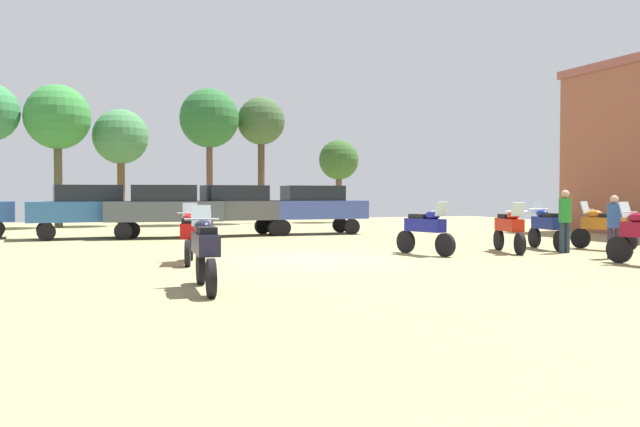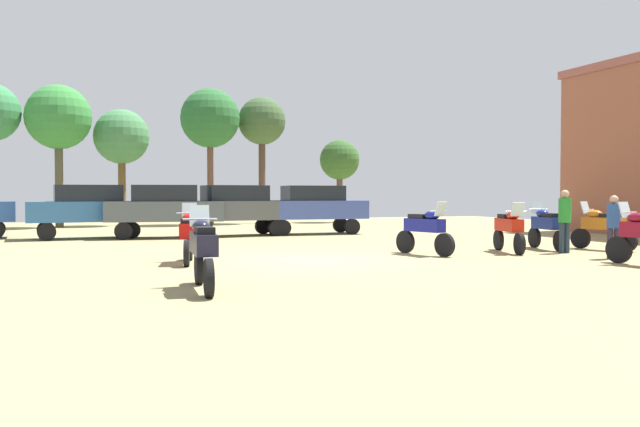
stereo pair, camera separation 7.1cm
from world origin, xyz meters
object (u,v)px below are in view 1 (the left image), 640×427
Objects in this scene: person_3 at (565,216)px; tree_1 at (209,119)px; motorcycle_4 at (546,226)px; motorcycle_7 at (426,229)px; motorcycle_6 at (509,228)px; car_2 at (313,206)px; tree_4 at (121,138)px; motorcycle_2 at (189,234)px; car_4 at (88,207)px; car_5 at (164,207)px; tree_5 at (339,161)px; person_1 at (614,222)px; motorcycle_3 at (602,226)px; car_3 at (235,206)px; tree_8 at (57,118)px; tree_2 at (261,123)px; motorcycle_10 at (205,249)px.

person_3 is 21.78m from tree_1.
motorcycle_4 is 1.04× the size of motorcycle_7.
person_3 is (1.34, -0.72, 0.34)m from motorcycle_6.
tree_4 is at bearing 37.13° from car_2.
car_2 is (6.68, 9.68, 0.46)m from motorcycle_2.
car_4 reaches higher than motorcycle_2.
tree_5 reaches higher than car_5.
tree_5 reaches higher than motorcycle_6.
motorcycle_2 is at bearing -176.41° from car_5.
person_1 is 0.22× the size of tree_1.
person_3 is at bearing -73.42° from tree_1.
motorcycle_4 is 2.92m from person_1.
motorcycle_3 is 2.79m from person_1.
car_3 is (-8.80, 10.14, 0.46)m from motorcycle_3.
car_4 is 10.45m from tree_4.
tree_1 is (-4.73, 19.68, 4.95)m from motorcycle_6.
car_3 and car_5 have the same top height.
tree_8 reaches higher than person_1.
tree_2 is at bearing 110.28° from motorcycle_4.
car_5 is (-5.80, 9.51, 0.45)m from motorcycle_7.
person_3 is at bearing -55.76° from tree_8.
motorcycle_3 is at bearing -89.42° from tree_5.
car_4 is at bearing 152.77° from motorcycle_4.
person_3 reaches higher than motorcycle_2.
motorcycle_10 is (-12.67, -4.06, 0.02)m from motorcycle_3.
car_3 is at bearing 82.69° from motorcycle_2.
car_5 is at bearing -33.49° from motorcycle_6.
tree_8 is (-9.68, 19.14, 4.65)m from motorcycle_7.
tree_4 reaches higher than motorcycle_4.
car_3 is (-3.30, -0.08, 0.00)m from car_2.
tree_1 reaches higher than tree_5.
motorcycle_2 is 10.45m from person_3.
motorcycle_7 is 0.29× the size of tree_8.
tree_2 is (0.65, 10.24, 4.44)m from car_2.
motorcycle_7 is 21.34m from tree_4.
car_4 is 2.68× the size of person_1.
motorcycle_4 is 0.48× the size of car_3.
tree_5 is (5.54, 19.88, 2.85)m from motorcycle_7.
car_2 is at bearing 67.45° from motorcycle_2.
motorcycle_10 reaches higher than motorcycle_6.
tree_1 is at bearing 141.01° from person_1.
tree_4 reaches higher than car_4.
motorcycle_6 is 20.47m from tree_5.
car_2 is 12.72m from tree_4.
car_2 is 10.97m from tree_1.
car_3 is 1.01× the size of car_4.
car_3 is 2.75m from car_5.
tree_4 reaches higher than person_3.
motorcycle_4 is 22.81m from tree_4.
motorcycle_2 is 21.78m from tree_2.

